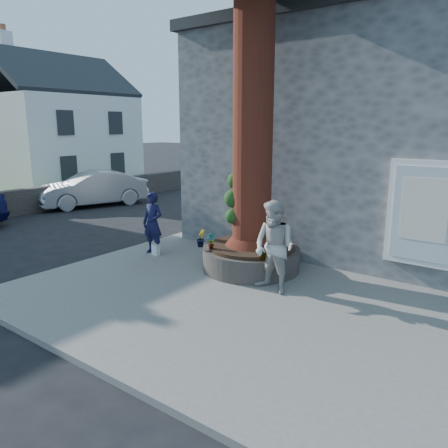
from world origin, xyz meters
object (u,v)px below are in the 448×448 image
Objects in this scene: man at (153,223)px; car_silver at (93,189)px; woman at (274,247)px; planter at (251,257)px.

car_silver is (-7.71, 3.85, -0.18)m from man.
woman reaches higher than car_silver.
man reaches higher than car_silver.
woman is at bearing -13.87° from man.
car_silver reaches higher than planter.
planter is 1.21× the size of woman.
planter is 1.39× the size of man.
planter is at bearing 2.13° from man.
man is (-2.83, -0.45, 0.53)m from planter.
planter is at bearing 150.04° from woman.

